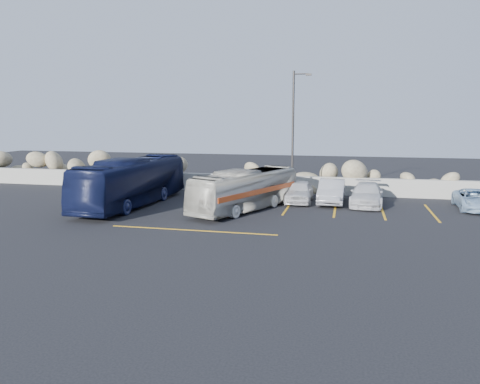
% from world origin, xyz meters
% --- Properties ---
extents(ground, '(90.00, 90.00, 0.00)m').
position_xyz_m(ground, '(0.00, 0.00, 0.00)').
color(ground, black).
rests_on(ground, ground).
extents(seawall, '(60.00, 0.40, 1.20)m').
position_xyz_m(seawall, '(0.00, 12.00, 0.60)').
color(seawall, gray).
rests_on(seawall, ground).
extents(riprap_pile, '(54.00, 2.80, 2.60)m').
position_xyz_m(riprap_pile, '(0.00, 13.20, 1.30)').
color(riprap_pile, '#8A7B5A').
rests_on(riprap_pile, ground).
extents(parking_lines, '(18.16, 9.36, 0.01)m').
position_xyz_m(parking_lines, '(4.64, 5.57, 0.01)').
color(parking_lines, gold).
rests_on(parking_lines, ground).
extents(lamppost, '(1.14, 0.18, 8.00)m').
position_xyz_m(lamppost, '(2.56, 9.50, 4.30)').
color(lamppost, '#302D2B').
rests_on(lamppost, ground).
extents(vintage_bus, '(4.99, 8.36, 2.30)m').
position_xyz_m(vintage_bus, '(0.37, 5.55, 1.15)').
color(vintage_bus, '#B8B5A6').
rests_on(vintage_bus, ground).
extents(tour_coach, '(2.84, 10.23, 2.82)m').
position_xyz_m(tour_coach, '(-6.49, 5.37, 1.41)').
color(tour_coach, '#0F1433').
rests_on(tour_coach, ground).
extents(car_a, '(1.63, 3.95, 1.34)m').
position_xyz_m(car_a, '(3.06, 8.67, 0.67)').
color(car_a, silver).
rests_on(car_a, ground).
extents(car_b, '(1.57, 4.34, 1.42)m').
position_xyz_m(car_b, '(5.01, 8.81, 0.71)').
color(car_b, '#A7A7AB').
rests_on(car_b, ground).
extents(car_c, '(2.16, 4.65, 1.32)m').
position_xyz_m(car_c, '(7.08, 8.56, 0.66)').
color(car_c, silver).
rests_on(car_c, ground).
extents(car_d, '(2.00, 4.15, 1.14)m').
position_xyz_m(car_d, '(13.00, 8.51, 0.57)').
color(car_d, '#91B0CD').
rests_on(car_d, ground).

